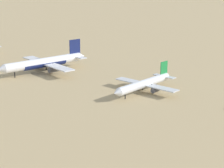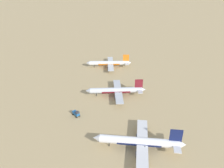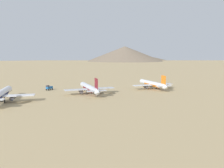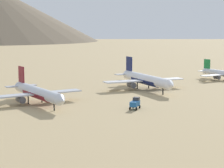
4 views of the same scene
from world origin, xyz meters
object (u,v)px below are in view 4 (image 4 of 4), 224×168
at_px(parked_jet_1, 37,93).
at_px(service_truck, 135,103).
at_px(parked_jet_2, 146,79).
at_px(parked_jet_3, 224,74).

height_order(parked_jet_1, service_truck, parked_jet_1).
xyz_separation_m(parked_jet_1, parked_jet_2, (-5.43, 55.42, 0.37)).
distance_m(parked_jet_1, parked_jet_3, 110.94).
bearing_deg(service_truck, parked_jet_2, 135.93).
height_order(parked_jet_1, parked_jet_3, parked_jet_1).
height_order(parked_jet_1, parked_jet_2, parked_jet_2).
relative_size(parked_jet_3, service_truck, 6.32).
relative_size(parked_jet_2, parked_jet_3, 1.31).
distance_m(parked_jet_2, service_truck, 46.58).
distance_m(parked_jet_2, parked_jet_3, 55.32).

